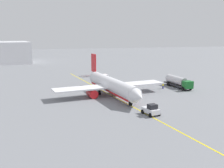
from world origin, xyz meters
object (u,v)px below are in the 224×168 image
object	(u,v)px
pushback_tug	(151,110)
refueling_worker	(163,86)
safety_cone_nose	(156,110)
airplane	(111,85)
fuel_tanker	(178,81)

from	to	relation	value
pushback_tug	refueling_worker	size ratio (longest dim) A/B	2.30
pushback_tug	refueling_worker	bearing A→B (deg)	149.25
safety_cone_nose	refueling_worker	bearing A→B (deg)	150.94
pushback_tug	refueling_worker	world-z (taller)	pushback_tug
airplane	fuel_tanker	distance (m)	21.59
airplane	safety_cone_nose	world-z (taller)	airplane
pushback_tug	fuel_tanker	bearing A→B (deg)	141.11
refueling_worker	safety_cone_nose	xyz separation A→B (m)	(19.78, -10.99, -0.55)
airplane	pushback_tug	size ratio (longest dim) A/B	7.91
fuel_tanker	refueling_worker	distance (m)	5.00
fuel_tanker	safety_cone_nose	world-z (taller)	fuel_tanker
pushback_tug	refueling_worker	xyz separation A→B (m)	(-21.57, 12.83, -0.19)
safety_cone_nose	pushback_tug	bearing A→B (deg)	-45.84
airplane	refueling_worker	xyz separation A→B (m)	(-4.09, 16.19, -1.74)
airplane	fuel_tanker	size ratio (longest dim) A/B	2.70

